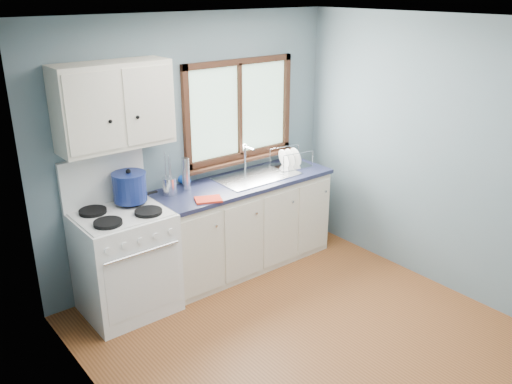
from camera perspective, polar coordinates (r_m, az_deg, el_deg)
floor at (r=4.56m, az=6.84°, el=-15.95°), size 3.20×3.60×0.02m
ceiling at (r=3.66m, az=8.61°, el=17.48°), size 3.20×3.60×0.02m
wall_back at (r=5.27m, az=-6.63°, el=4.69°), size 3.20×0.02×2.50m
wall_left at (r=3.09m, az=-13.95°, el=-8.18°), size 0.02×3.60×2.50m
wall_right at (r=5.16m, az=20.21°, el=3.15°), size 0.02×3.60×2.50m
gas_range at (r=4.87m, az=-13.64°, el=-6.88°), size 0.76×0.69×1.36m
base_cabinets at (r=5.51m, az=-1.36°, el=-3.77°), size 1.85×0.60×0.88m
countertop at (r=5.32m, az=-1.40°, el=1.02°), size 1.89×0.64×0.04m
sink at (r=5.44m, az=0.11°, el=1.02°), size 0.84×0.46×0.44m
window at (r=5.48m, az=-1.74°, el=7.88°), size 1.36×0.10×1.03m
upper_cabinets at (r=4.60m, az=-14.74°, el=8.78°), size 0.95×0.35×0.70m
skillet at (r=4.83m, az=-12.90°, el=-0.60°), size 0.37×0.25×0.05m
stockpot at (r=4.79m, az=-13.16°, el=0.55°), size 0.34×0.34×0.29m
utensil_crock at (r=4.99m, az=-9.10°, el=0.64°), size 0.17×0.17×0.41m
thermos at (r=5.06m, az=-7.39°, el=1.90°), size 0.08×0.08×0.31m
soap_bottle at (r=5.18m, az=-7.19°, el=1.83°), size 0.10×0.10×0.23m
dish_towel at (r=4.84m, az=-5.04°, el=-0.79°), size 0.28×0.25×0.02m
dish_rack at (r=5.72m, az=3.66°, el=3.19°), size 0.42×0.35×0.20m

